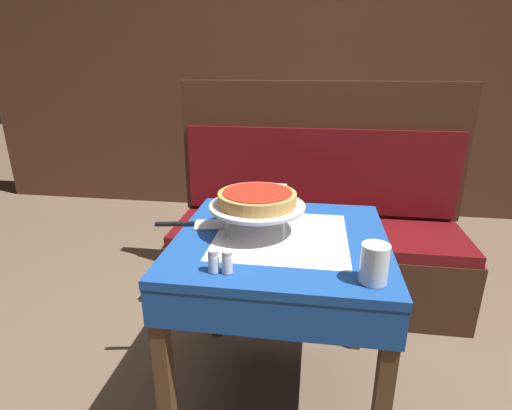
{
  "coord_description": "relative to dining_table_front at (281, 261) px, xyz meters",
  "views": [
    {
      "loc": [
        0.1,
        -1.32,
        1.31
      ],
      "look_at": [
        -0.09,
        -0.01,
        0.84
      ],
      "focal_mm": 28.0,
      "sensor_mm": 36.0,
      "label": 1
    }
  ],
  "objects": [
    {
      "name": "pizza_server",
      "position": [
        -0.34,
        0.05,
        0.11
      ],
      "size": [
        0.27,
        0.12,
        0.01
      ],
      "color": "#BCBCC1",
      "rests_on": "dining_table_front"
    },
    {
      "name": "pepper_shaker",
      "position": [
        -0.14,
        -0.29,
        0.14
      ],
      "size": [
        0.03,
        0.03,
        0.07
      ],
      "color": "silver",
      "rests_on": "dining_table_front"
    },
    {
      "name": "condiment_caddy",
      "position": [
        0.13,
        1.76,
        0.16
      ],
      "size": [
        0.11,
        0.11,
        0.17
      ],
      "color": "black",
      "rests_on": "dining_table_rear"
    },
    {
      "name": "water_glass_near",
      "position": [
        0.29,
        -0.28,
        0.16
      ],
      "size": [
        0.08,
        0.08,
        0.12
      ],
      "color": "silver",
      "rests_on": "dining_table_front"
    },
    {
      "name": "dining_table_rear",
      "position": [
        0.14,
        1.78,
        -0.01
      ],
      "size": [
        0.67,
        0.67,
        0.73
      ],
      "color": "red",
      "rests_on": "ground_plane"
    },
    {
      "name": "napkin_holder",
      "position": [
        -0.06,
        0.33,
        0.15
      ],
      "size": [
        0.1,
        0.05,
        0.09
      ],
      "color": "#B2B2B7",
      "rests_on": "dining_table_front"
    },
    {
      "name": "salt_shaker",
      "position": [
        -0.18,
        -0.29,
        0.14
      ],
      "size": [
        0.03,
        0.03,
        0.07
      ],
      "color": "silver",
      "rests_on": "dining_table_front"
    },
    {
      "name": "back_wall_panel",
      "position": [
        0.0,
        2.3,
        0.58
      ],
      "size": [
        6.0,
        0.04,
        2.4
      ],
      "primitive_type": "cube",
      "color": "#4C2D1E",
      "rests_on": "ground_plane"
    },
    {
      "name": "dining_table_front",
      "position": [
        0.0,
        0.0,
        0.0
      ],
      "size": [
        0.76,
        0.76,
        0.72
      ],
      "color": "#194799",
      "rests_on": "ground_plane"
    },
    {
      "name": "ground_plane",
      "position": [
        0.0,
        0.0,
        -0.62
      ],
      "size": [
        14.0,
        14.0,
        0.0
      ],
      "primitive_type": "plane",
      "color": "brown"
    },
    {
      "name": "pizza_pan_stand",
      "position": [
        -0.09,
        0.02,
        0.2
      ],
      "size": [
        0.35,
        0.35,
        0.11
      ],
      "color": "#ADADB2",
      "rests_on": "dining_table_front"
    },
    {
      "name": "deep_dish_pizza",
      "position": [
        -0.09,
        0.02,
        0.23
      ],
      "size": [
        0.28,
        0.28,
        0.05
      ],
      "color": "tan",
      "rests_on": "pizza_pan_stand"
    },
    {
      "name": "booth_bench",
      "position": [
        0.14,
        0.8,
        -0.28
      ],
      "size": [
        1.62,
        0.53,
        1.22
      ],
      "color": "#3D2316",
      "rests_on": "ground_plane"
    }
  ]
}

